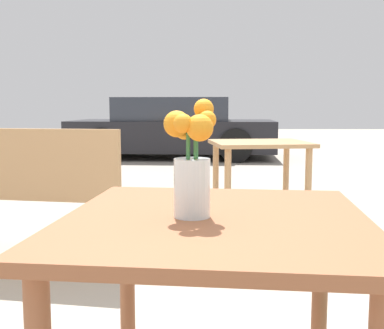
% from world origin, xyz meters
% --- Properties ---
extents(table_front, '(0.82, 0.87, 0.70)m').
position_xyz_m(table_front, '(0.00, -0.00, 0.59)').
color(table_front, brown).
rests_on(table_front, ground_plane).
extents(flower_vase, '(0.13, 0.14, 0.29)m').
position_xyz_m(flower_vase, '(-0.06, -0.01, 0.83)').
color(flower_vase, silver).
rests_on(flower_vase, table_front).
extents(table_back, '(0.81, 0.75, 0.70)m').
position_xyz_m(table_back, '(0.44, 2.63, 0.58)').
color(table_back, tan).
rests_on(table_back, ground_plane).
extents(parked_car, '(3.93, 1.98, 1.15)m').
position_xyz_m(parked_car, '(-0.54, 8.12, 0.55)').
color(parked_car, black).
rests_on(parked_car, ground_plane).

